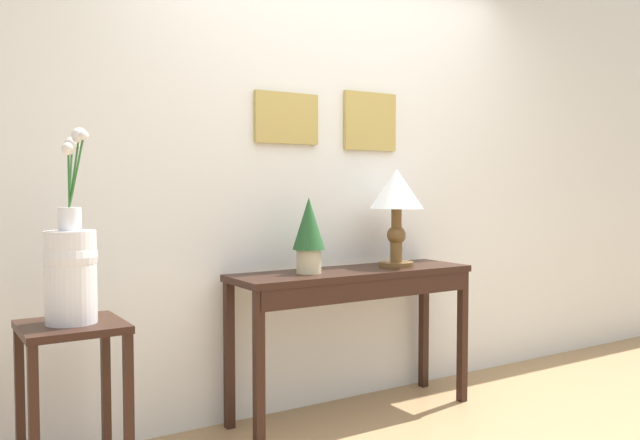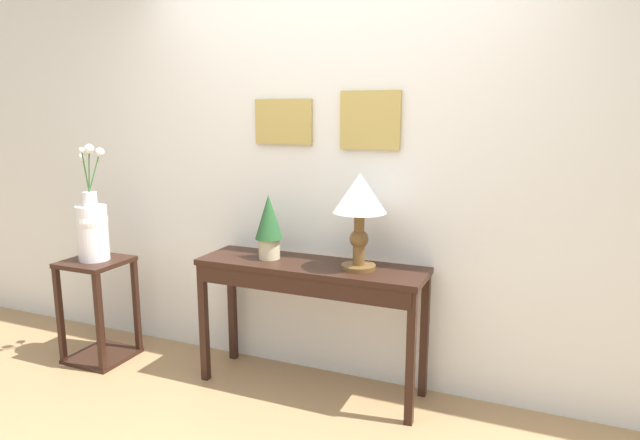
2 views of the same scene
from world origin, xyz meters
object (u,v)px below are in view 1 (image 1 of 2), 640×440
object	(u,v)px
console_table	(355,291)
pedestal_stand_left	(73,411)
potted_plant_on_console	(309,231)
table_lamp	(397,197)
flower_vase_tall	(71,264)

from	to	relation	value
console_table	pedestal_stand_left	xyz separation A→B (m)	(-1.49, -0.16, -0.33)
console_table	potted_plant_on_console	bearing A→B (deg)	174.14
table_lamp	flower_vase_tall	xyz separation A→B (m)	(-1.79, -0.19, -0.25)
console_table	pedestal_stand_left	world-z (taller)	console_table
potted_plant_on_console	pedestal_stand_left	world-z (taller)	potted_plant_on_console
table_lamp	console_table	bearing A→B (deg)	-175.40
console_table	table_lamp	xyz separation A→B (m)	(0.30, 0.02, 0.50)
potted_plant_on_console	pedestal_stand_left	distance (m)	1.39
table_lamp	potted_plant_on_console	distance (m)	0.60
console_table	potted_plant_on_console	xyz separation A→B (m)	(-0.28, 0.03, 0.33)
console_table	table_lamp	world-z (taller)	table_lamp
potted_plant_on_console	table_lamp	bearing A→B (deg)	-0.43
potted_plant_on_console	flower_vase_tall	xyz separation A→B (m)	(-1.21, -0.19, -0.07)
pedestal_stand_left	flower_vase_tall	size ratio (longest dim) A/B	0.91
flower_vase_tall	table_lamp	bearing A→B (deg)	5.93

